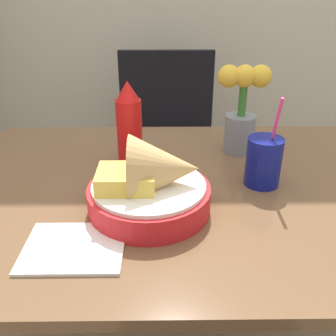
{
  "coord_description": "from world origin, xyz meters",
  "views": [
    {
      "loc": [
        -0.05,
        -0.75,
        1.16
      ],
      "look_at": [
        -0.04,
        -0.03,
        0.79
      ],
      "focal_mm": 40.0,
      "sensor_mm": 36.0,
      "label": 1
    }
  ],
  "objects": [
    {
      "name": "food_basket",
      "position": [
        -0.07,
        -0.1,
        0.79
      ],
      "size": [
        0.25,
        0.25,
        0.16
      ],
      "color": "red",
      "rests_on": "dining_table"
    },
    {
      "name": "napkin",
      "position": [
        -0.21,
        -0.23,
        0.74
      ],
      "size": [
        0.18,
        0.14,
        0.01
      ],
      "color": "white",
      "rests_on": "dining_table"
    },
    {
      "name": "chair_far_window",
      "position": [
        -0.04,
        0.74,
        0.54
      ],
      "size": [
        0.4,
        0.4,
        0.9
      ],
      "color": "black",
      "rests_on": "ground_plane"
    },
    {
      "name": "ketchup_bottle",
      "position": [
        -0.13,
        0.13,
        0.83
      ],
      "size": [
        0.06,
        0.06,
        0.21
      ],
      "color": "red",
      "rests_on": "dining_table"
    },
    {
      "name": "flower_vase",
      "position": [
        0.16,
        0.19,
        0.85
      ],
      "size": [
        0.14,
        0.08,
        0.24
      ],
      "color": "gray",
      "rests_on": "dining_table"
    },
    {
      "name": "drink_cup",
      "position": [
        0.18,
        0.01,
        0.79
      ],
      "size": [
        0.08,
        0.08,
        0.22
      ],
      "color": "navy",
      "rests_on": "dining_table"
    },
    {
      "name": "dining_table",
      "position": [
        0.0,
        0.0,
        0.63
      ],
      "size": [
        1.1,
        0.77,
        0.73
      ],
      "color": "brown",
      "rests_on": "ground_plane"
    }
  ]
}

